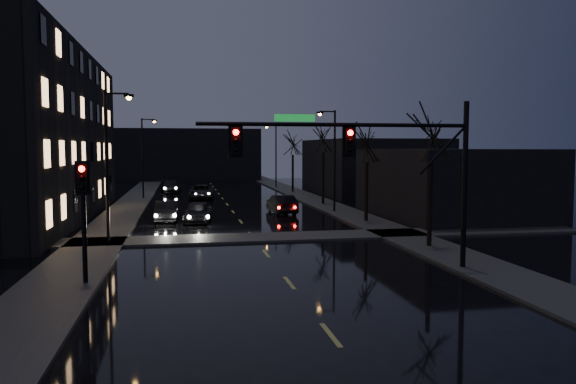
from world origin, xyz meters
name	(u,v)px	position (x,y,z in m)	size (l,w,h in m)	color
ground	(352,362)	(0.00, 0.00, 0.00)	(160.00, 160.00, 0.00)	black
sidewalk_left	(126,209)	(-8.50, 35.00, 0.06)	(3.00, 140.00, 0.12)	#2D2D2B
sidewalk_right	(327,205)	(8.50, 35.00, 0.06)	(3.00, 140.00, 0.12)	#2D2D2B
sidewalk_cross	(254,238)	(0.00, 18.50, 0.06)	(40.00, 3.00, 0.12)	#2D2D2B
commercial_right_near	(449,183)	(15.50, 26.00, 2.50)	(10.00, 14.00, 5.00)	black
commercial_right_far	(371,166)	(17.00, 48.00, 3.00)	(12.00, 18.00, 6.00)	black
far_block	(188,155)	(-3.00, 78.00, 4.00)	(22.00, 10.00, 8.00)	black
signal_mast	(379,153)	(3.85, 9.00, 4.87)	(11.11, 0.41, 7.00)	black
signal_pole_left	(83,205)	(-7.50, 8.99, 3.01)	(0.35, 0.41, 4.53)	black
tree_near	(431,125)	(8.40, 14.00, 6.22)	(3.52, 3.52, 8.08)	black
tree_mid_a	(367,137)	(8.40, 24.00, 5.83)	(3.30, 3.30, 7.58)	black
tree_mid_b	(323,131)	(8.40, 36.00, 6.61)	(3.74, 3.74, 8.59)	black
tree_far	(293,139)	(8.40, 50.00, 6.06)	(3.43, 3.43, 7.88)	black
streetlight_l_near	(111,154)	(-7.58, 18.00, 4.77)	(1.53, 0.28, 8.00)	black
streetlight_l_far	(145,151)	(-7.58, 45.00, 4.77)	(1.53, 0.28, 8.00)	black
streetlight_r_mid	(332,152)	(7.58, 30.00, 4.77)	(1.53, 0.28, 8.00)	black
streetlight_r_far	(274,150)	(7.58, 58.00, 4.77)	(1.53, 0.28, 8.00)	black
oncoming_car_a	(198,212)	(-2.94, 26.05, 0.72)	(1.71, 4.25, 1.45)	black
oncoming_car_b	(166,211)	(-5.07, 27.18, 0.69)	(1.45, 4.17, 1.37)	black
oncoming_car_c	(202,192)	(-2.08, 43.93, 0.71)	(2.34, 5.08, 1.41)	black
oncoming_car_d	(171,186)	(-5.27, 52.70, 0.69)	(1.94, 4.77, 1.38)	black
lead_car	(282,204)	(3.61, 30.11, 0.73)	(1.54, 4.42, 1.46)	black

